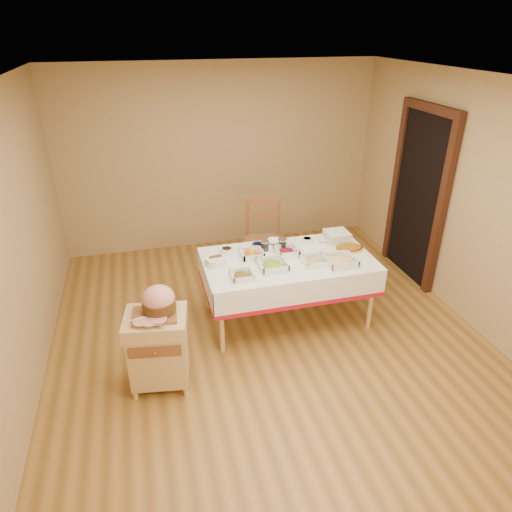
{
  "coord_description": "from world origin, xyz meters",
  "views": [
    {
      "loc": [
        -1.14,
        -3.82,
        3.02
      ],
      "look_at": [
        -0.08,
        0.2,
        0.89
      ],
      "focal_mm": 32.0,
      "sensor_mm": 36.0,
      "label": 1
    }
  ],
  "objects_px": {
    "ham_on_board": "(158,302)",
    "dining_table": "(287,271)",
    "butcher_cart": "(158,346)",
    "preserve_jar_right": "(282,245)",
    "mustard_bottle": "(252,254)",
    "plate_stack": "(337,237)",
    "brass_platter": "(349,248)",
    "bread_basket": "(216,261)",
    "preserve_jar_left": "(265,246)",
    "dining_chair": "(263,239)"
  },
  "relations": [
    {
      "from": "dining_chair",
      "to": "preserve_jar_right",
      "type": "bearing_deg",
      "value": -89.71
    },
    {
      "from": "bread_basket",
      "to": "brass_platter",
      "type": "bearing_deg",
      "value": -1.44
    },
    {
      "from": "mustard_bottle",
      "to": "brass_platter",
      "type": "bearing_deg",
      "value": -1.21
    },
    {
      "from": "butcher_cart",
      "to": "bread_basket",
      "type": "distance_m",
      "value": 1.12
    },
    {
      "from": "butcher_cart",
      "to": "ham_on_board",
      "type": "distance_m",
      "value": 0.45
    },
    {
      "from": "preserve_jar_left",
      "to": "bread_basket",
      "type": "bearing_deg",
      "value": -162.16
    },
    {
      "from": "ham_on_board",
      "to": "preserve_jar_right",
      "type": "relative_size",
      "value": 3.11
    },
    {
      "from": "dining_chair",
      "to": "mustard_bottle",
      "type": "bearing_deg",
      "value": -112.38
    },
    {
      "from": "preserve_jar_right",
      "to": "dining_table",
      "type": "bearing_deg",
      "value": -92.29
    },
    {
      "from": "bread_basket",
      "to": "plate_stack",
      "type": "xyz_separation_m",
      "value": [
        1.45,
        0.2,
        0.02
      ]
    },
    {
      "from": "dining_chair",
      "to": "preserve_jar_left",
      "type": "relative_size",
      "value": 9.25
    },
    {
      "from": "plate_stack",
      "to": "butcher_cart",
      "type": "bearing_deg",
      "value": -154.94
    },
    {
      "from": "dining_table",
      "to": "brass_platter",
      "type": "distance_m",
      "value": 0.75
    },
    {
      "from": "preserve_jar_left",
      "to": "brass_platter",
      "type": "distance_m",
      "value": 0.94
    },
    {
      "from": "ham_on_board",
      "to": "preserve_jar_right",
      "type": "bearing_deg",
      "value": 33.19
    },
    {
      "from": "dining_table",
      "to": "ham_on_board",
      "type": "bearing_deg",
      "value": -153.44
    },
    {
      "from": "preserve_jar_right",
      "to": "brass_platter",
      "type": "height_order",
      "value": "preserve_jar_right"
    },
    {
      "from": "butcher_cart",
      "to": "preserve_jar_right",
      "type": "relative_size",
      "value": 5.82
    },
    {
      "from": "butcher_cart",
      "to": "brass_platter",
      "type": "height_order",
      "value": "brass_platter"
    },
    {
      "from": "preserve_jar_right",
      "to": "bread_basket",
      "type": "relative_size",
      "value": 0.58
    },
    {
      "from": "dining_chair",
      "to": "ham_on_board",
      "type": "bearing_deg",
      "value": -129.69
    },
    {
      "from": "butcher_cart",
      "to": "preserve_jar_left",
      "type": "bearing_deg",
      "value": 37.94
    },
    {
      "from": "bread_basket",
      "to": "brass_platter",
      "type": "relative_size",
      "value": 0.71
    },
    {
      "from": "mustard_bottle",
      "to": "bread_basket",
      "type": "bearing_deg",
      "value": 177.89
    },
    {
      "from": "preserve_jar_left",
      "to": "plate_stack",
      "type": "relative_size",
      "value": 0.44
    },
    {
      "from": "dining_chair",
      "to": "bread_basket",
      "type": "height_order",
      "value": "dining_chair"
    },
    {
      "from": "preserve_jar_right",
      "to": "dining_chair",
      "type": "bearing_deg",
      "value": 90.29
    },
    {
      "from": "dining_table",
      "to": "plate_stack",
      "type": "height_order",
      "value": "plate_stack"
    },
    {
      "from": "ham_on_board",
      "to": "mustard_bottle",
      "type": "xyz_separation_m",
      "value": [
        1.03,
        0.75,
        -0.03
      ]
    },
    {
      "from": "mustard_bottle",
      "to": "plate_stack",
      "type": "xyz_separation_m",
      "value": [
        1.07,
        0.21,
        -0.02
      ]
    },
    {
      "from": "ham_on_board",
      "to": "plate_stack",
      "type": "distance_m",
      "value": 2.31
    },
    {
      "from": "dining_table",
      "to": "bread_basket",
      "type": "bearing_deg",
      "value": 175.45
    },
    {
      "from": "butcher_cart",
      "to": "dining_chair",
      "type": "xyz_separation_m",
      "value": [
        1.46,
        1.74,
        0.11
      ]
    },
    {
      "from": "preserve_jar_right",
      "to": "bread_basket",
      "type": "height_order",
      "value": "preserve_jar_right"
    },
    {
      "from": "dining_table",
      "to": "dining_chair",
      "type": "distance_m",
      "value": 1.01
    },
    {
      "from": "dining_table",
      "to": "butcher_cart",
      "type": "relative_size",
      "value": 2.39
    },
    {
      "from": "dining_table",
      "to": "mustard_bottle",
      "type": "height_order",
      "value": "mustard_bottle"
    },
    {
      "from": "butcher_cart",
      "to": "preserve_jar_right",
      "type": "bearing_deg",
      "value": 33.34
    },
    {
      "from": "butcher_cart",
      "to": "dining_chair",
      "type": "height_order",
      "value": "dining_chair"
    },
    {
      "from": "ham_on_board",
      "to": "brass_platter",
      "type": "xyz_separation_m",
      "value": [
        2.14,
        0.73,
        -0.1
      ]
    },
    {
      "from": "ham_on_board",
      "to": "preserve_jar_left",
      "type": "height_order",
      "value": "ham_on_board"
    },
    {
      "from": "dining_table",
      "to": "mustard_bottle",
      "type": "bearing_deg",
      "value": 173.05
    },
    {
      "from": "dining_table",
      "to": "plate_stack",
      "type": "xyz_separation_m",
      "value": [
        0.68,
        0.26,
        0.22
      ]
    },
    {
      "from": "dining_chair",
      "to": "brass_platter",
      "type": "distance_m",
      "value": 1.24
    },
    {
      "from": "brass_platter",
      "to": "dining_chair",
      "type": "bearing_deg",
      "value": 126.39
    },
    {
      "from": "ham_on_board",
      "to": "dining_table",
      "type": "bearing_deg",
      "value": 26.56
    },
    {
      "from": "mustard_bottle",
      "to": "brass_platter",
      "type": "xyz_separation_m",
      "value": [
        1.12,
        -0.02,
        -0.06
      ]
    },
    {
      "from": "butcher_cart",
      "to": "brass_platter",
      "type": "distance_m",
      "value": 2.34
    },
    {
      "from": "ham_on_board",
      "to": "mustard_bottle",
      "type": "bearing_deg",
      "value": 36.33
    },
    {
      "from": "dining_table",
      "to": "ham_on_board",
      "type": "height_order",
      "value": "ham_on_board"
    }
  ]
}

